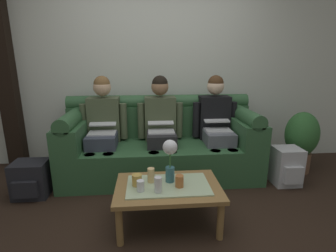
# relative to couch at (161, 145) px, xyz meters

# --- Properties ---
(ground_plane) EXTENTS (14.00, 14.00, 0.00)m
(ground_plane) POSITION_rel_couch_xyz_m (0.00, -1.17, -0.37)
(ground_plane) COLOR black
(back_wall_patterned) EXTENTS (6.00, 0.12, 2.90)m
(back_wall_patterned) POSITION_rel_couch_xyz_m (0.00, 0.53, 1.08)
(back_wall_patterned) COLOR silver
(back_wall_patterned) RESTS_ON ground_plane
(timber_pillar) EXTENTS (0.20, 0.20, 2.90)m
(timber_pillar) POSITION_rel_couch_xyz_m (-1.91, 0.41, 1.08)
(timber_pillar) COLOR black
(timber_pillar) RESTS_ON ground_plane
(couch) EXTENTS (2.33, 0.88, 0.96)m
(couch) POSITION_rel_couch_xyz_m (0.00, 0.00, 0.00)
(couch) COLOR #2D5633
(couch) RESTS_ON ground_plane
(person_left) EXTENTS (0.56, 0.67, 1.22)m
(person_left) POSITION_rel_couch_xyz_m (-0.69, -0.00, 0.29)
(person_left) COLOR #383D4C
(person_left) RESTS_ON ground_plane
(person_middle) EXTENTS (0.56, 0.67, 1.22)m
(person_middle) POSITION_rel_couch_xyz_m (0.00, -0.00, 0.29)
(person_middle) COLOR #232326
(person_middle) RESTS_ON ground_plane
(person_right) EXTENTS (0.56, 0.67, 1.22)m
(person_right) POSITION_rel_couch_xyz_m (0.69, -0.00, 0.29)
(person_right) COLOR #595B66
(person_right) RESTS_ON ground_plane
(coffee_table) EXTENTS (0.89, 0.58, 0.37)m
(coffee_table) POSITION_rel_couch_xyz_m (0.00, -1.05, -0.05)
(coffee_table) COLOR olive
(coffee_table) RESTS_ON ground_plane
(flower_vase) EXTENTS (0.13, 0.13, 0.38)m
(flower_vase) POSITION_rel_couch_xyz_m (0.02, -0.99, 0.25)
(flower_vase) COLOR #336672
(flower_vase) RESTS_ON coffee_table
(cup_near_left) EXTENTS (0.06, 0.06, 0.09)m
(cup_near_left) POSITION_rel_couch_xyz_m (-0.23, -1.13, 0.05)
(cup_near_left) COLOR silver
(cup_near_left) RESTS_ON coffee_table
(cup_near_right) EXTENTS (0.06, 0.06, 0.13)m
(cup_near_right) POSITION_rel_couch_xyz_m (-0.14, -0.98, 0.07)
(cup_near_right) COLOR #DBB77A
(cup_near_right) RESTS_ON coffee_table
(cup_far_center) EXTENTS (0.06, 0.06, 0.13)m
(cup_far_center) POSITION_rel_couch_xyz_m (-0.09, -1.16, 0.07)
(cup_far_center) COLOR silver
(cup_far_center) RESTS_ON coffee_table
(cup_far_left) EXTENTS (0.07, 0.07, 0.10)m
(cup_far_left) POSITION_rel_couch_xyz_m (0.09, -1.09, 0.05)
(cup_far_left) COLOR #B26633
(cup_far_left) RESTS_ON coffee_table
(cup_far_right) EXTENTS (0.08, 0.08, 0.10)m
(cup_far_right) POSITION_rel_couch_xyz_m (-0.26, -1.04, 0.05)
(cup_far_right) COLOR gold
(cup_far_right) RESTS_ON coffee_table
(backpack_right) EXTENTS (0.29, 0.31, 0.44)m
(backpack_right) POSITION_rel_couch_xyz_m (1.42, -0.43, -0.15)
(backpack_right) COLOR #B7B7BC
(backpack_right) RESTS_ON ground_plane
(backpack_left) EXTENTS (0.35, 0.32, 0.38)m
(backpack_left) POSITION_rel_couch_xyz_m (-1.39, -0.46, -0.18)
(backpack_left) COLOR black
(backpack_left) RESTS_ON ground_plane
(potted_plant) EXTENTS (0.40, 0.40, 0.78)m
(potted_plant) POSITION_rel_couch_xyz_m (1.77, -0.11, 0.06)
(potted_plant) COLOR brown
(potted_plant) RESTS_ON ground_plane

